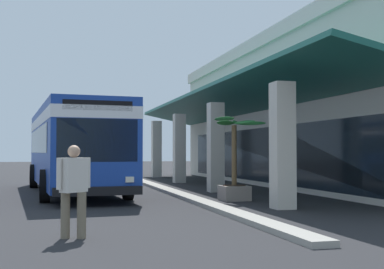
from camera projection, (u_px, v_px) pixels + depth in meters
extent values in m
plane|color=#262628|center=(264.00, 184.00, 24.67)|extent=(120.00, 120.00, 0.00)
cube|color=#9E998E|center=(155.00, 186.00, 21.97)|extent=(28.81, 0.50, 0.12)
cube|color=beige|center=(355.00, 119.00, 24.55)|extent=(24.01, 10.02, 6.20)
cube|color=silver|center=(354.00, 49.00, 24.67)|extent=(24.31, 10.32, 0.60)
cube|color=beige|center=(156.00, 149.00, 31.18)|extent=(0.55, 0.55, 3.41)
cube|color=beige|center=(179.00, 148.00, 25.38)|extent=(0.55, 0.55, 3.41)
cube|color=beige|center=(216.00, 147.00, 19.58)|extent=(0.55, 0.55, 3.41)
cube|color=beige|center=(282.00, 145.00, 13.78)|extent=(0.55, 0.55, 3.41)
cube|color=#19594C|center=(224.00, 102.00, 22.89)|extent=(24.01, 3.16, 0.82)
cube|color=#19232D|center=(258.00, 155.00, 23.22)|extent=(20.16, 0.08, 2.40)
cube|color=#193D9E|center=(73.00, 147.00, 19.32)|extent=(11.18, 3.52, 2.75)
cube|color=white|center=(74.00, 122.00, 19.35)|extent=(11.21, 3.55, 0.36)
cube|color=#19232D|center=(73.00, 141.00, 19.61)|extent=(9.43, 3.40, 0.90)
cube|color=#19232D|center=(98.00, 140.00, 14.19)|extent=(0.26, 2.24, 1.20)
cube|color=black|center=(98.00, 105.00, 14.21)|extent=(0.23, 1.94, 0.28)
cube|color=black|center=(98.00, 191.00, 14.02)|extent=(0.42, 2.46, 0.24)
cube|color=silver|center=(130.00, 179.00, 14.41)|extent=(0.08, 0.24, 0.16)
cube|color=silver|center=(65.00, 181.00, 13.80)|extent=(0.08, 0.24, 0.16)
cube|color=silver|center=(69.00, 110.00, 20.78)|extent=(2.55, 1.99, 0.24)
cylinder|color=black|center=(128.00, 184.00, 16.31)|extent=(1.00, 0.30, 1.00)
cylinder|color=black|center=(45.00, 186.00, 15.44)|extent=(1.00, 0.30, 1.00)
cylinder|color=black|center=(94.00, 175.00, 22.61)|extent=(1.00, 0.30, 1.00)
cylinder|color=black|center=(34.00, 176.00, 21.74)|extent=(1.00, 0.30, 1.00)
cylinder|color=#726651|center=(82.00, 215.00, 9.03)|extent=(0.16, 0.16, 0.81)
cylinder|color=#726651|center=(65.00, 215.00, 9.03)|extent=(0.16, 0.16, 0.81)
cube|color=silver|center=(74.00, 175.00, 9.05)|extent=(0.47, 0.51, 0.61)
sphere|color=tan|center=(74.00, 151.00, 9.07)|extent=(0.22, 0.22, 0.22)
cylinder|color=silver|center=(88.00, 173.00, 9.26)|extent=(0.09, 0.09, 0.55)
cylinder|color=silver|center=(59.00, 174.00, 8.85)|extent=(0.09, 0.09, 0.55)
cube|color=gray|center=(234.00, 193.00, 16.14)|extent=(0.85, 0.85, 0.46)
cylinder|color=#332319|center=(234.00, 185.00, 16.15)|extent=(0.72, 0.72, 0.02)
cylinder|color=brown|center=(234.00, 155.00, 16.18)|extent=(0.16, 0.16, 1.91)
ellipsoid|color=#1E6028|center=(244.00, 122.00, 15.74)|extent=(1.11, 0.49, 0.16)
ellipsoid|color=#1E6028|center=(250.00, 123.00, 16.16)|extent=(0.56, 1.01, 0.18)
ellipsoid|color=#1E6028|center=(236.00, 122.00, 16.59)|extent=(0.78, 0.59, 0.18)
ellipsoid|color=#1E6028|center=(224.00, 119.00, 16.63)|extent=(1.02, 0.55, 0.18)
ellipsoid|color=#1E6028|center=(226.00, 123.00, 15.93)|extent=(0.57, 0.80, 0.19)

